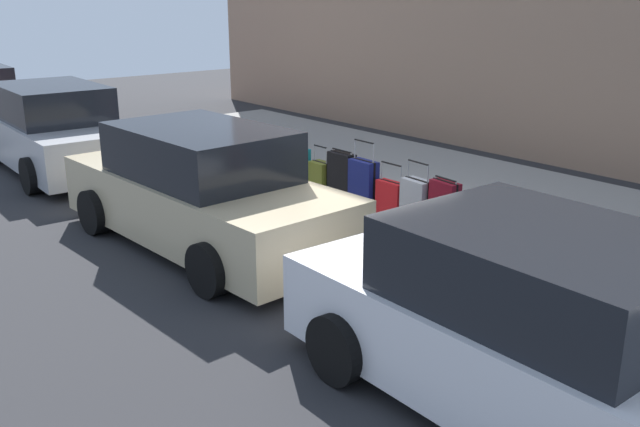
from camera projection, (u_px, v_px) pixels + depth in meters
name	position (u px, v px, depth m)	size (l,w,h in m)	color
ground_plane	(338.00, 232.00, 10.02)	(40.00, 40.00, 0.00)	#28282B
sidewalk_curb	(452.00, 196.00, 11.52)	(18.00, 5.00, 0.14)	gray
suitcase_navy_1	(594.00, 253.00, 7.86)	(0.51, 0.29, 0.88)	navy
suitcase_black_2	(546.00, 241.00, 8.22)	(0.51, 0.26, 0.76)	black
suitcase_olive_3	(509.00, 231.00, 8.62)	(0.41, 0.22, 0.72)	#59601E
suitcase_teal_4	(473.00, 224.00, 8.98)	(0.49, 0.20, 0.66)	#0F606B
suitcase_maroon_5	(444.00, 208.00, 9.39)	(0.46, 0.23, 0.80)	maroon
suitcase_silver_6	(417.00, 202.00, 9.81)	(0.48, 0.28, 0.92)	#9EA0A8
suitcase_red_7	(390.00, 198.00, 10.23)	(0.47, 0.18, 0.79)	red
suitcase_navy_8	(363.00, 184.00, 10.58)	(0.48, 0.22, 1.04)	navy
suitcase_black_9	(342.00, 176.00, 11.02)	(0.50, 0.19, 0.80)	black
suitcase_olive_10	(320.00, 177.00, 11.42)	(0.38, 0.25, 0.78)	#59601E
suitcase_teal_11	(298.00, 168.00, 11.69)	(0.44, 0.22, 0.73)	#0F606B
fire_hydrant	(277.00, 156.00, 12.16)	(0.39, 0.21, 0.81)	#D89E0C
bollard_post	(248.00, 149.00, 12.55)	(0.14, 0.14, 0.91)	brown
parked_car_white_0	(537.00, 330.00, 5.51)	(4.34, 2.17, 1.58)	silver
parked_car_beige_1	(202.00, 191.00, 9.27)	(4.74, 2.15, 1.62)	tan
parked_car_silver_2	(55.00, 131.00, 13.29)	(4.73, 2.16, 1.63)	#B2B5BA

